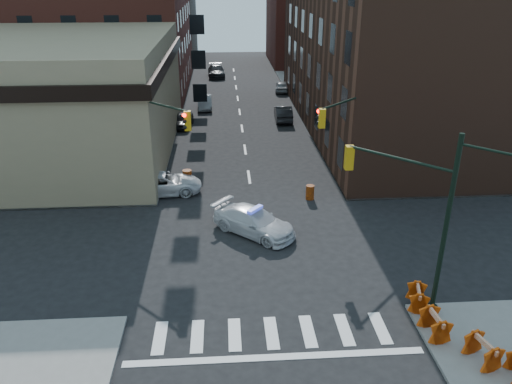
{
  "coord_description": "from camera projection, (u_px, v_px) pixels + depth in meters",
  "views": [
    {
      "loc": [
        -1.72,
        -22.89,
        13.46
      ],
      "look_at": [
        -0.01,
        2.4,
        2.2
      ],
      "focal_mm": 35.0,
      "sensor_mm": 36.0,
      "label": 1
    }
  ],
  "objects": [
    {
      "name": "bank_building",
      "position": [
        25.0,
        97.0,
        38.62
      ],
      "size": [
        22.0,
        22.0,
        9.0
      ],
      "primitive_type": "cube",
      "color": "#8A7A5A",
      "rests_on": "ground"
    },
    {
      "name": "filler_ne",
      "position": [
        322.0,
        23.0,
        77.75
      ],
      "size": [
        16.0,
        16.0,
        12.0
      ],
      "primitive_type": "cube",
      "color": "maroon",
      "rests_on": "ground"
    },
    {
      "name": "barricade_se_b",
      "position": [
        435.0,
        325.0,
        19.7
      ],
      "size": [
        0.79,
        1.42,
        1.02
      ],
      "primitive_type": null,
      "rotation": [
        0.0,
        0.0,
        1.65
      ],
      "color": "#EE4C0B",
      "rests_on": "sidewalk_se"
    },
    {
      "name": "pedestrian_a",
      "position": [
        82.0,
        185.0,
        31.28
      ],
      "size": [
        0.76,
        0.53,
        1.98
      ],
      "primitive_type": "imported",
      "rotation": [
        0.0,
        0.0,
        -0.08
      ],
      "color": "black",
      "rests_on": "sidewalk_nw"
    },
    {
      "name": "signal_pole_nw",
      "position": [
        153.0,
        141.0,
        29.19
      ],
      "size": [
        3.58,
        3.67,
        8.0
      ],
      "rotation": [
        0.0,
        0.0,
        -0.79
      ],
      "color": "black",
      "rests_on": "sidewalk_nw"
    },
    {
      "name": "sidewalk_nw",
      "position": [
        29.0,
        104.0,
        54.86
      ],
      "size": [
        34.0,
        54.5,
        0.15
      ],
      "primitive_type": "cube",
      "color": "gray",
      "rests_on": "ground"
    },
    {
      "name": "barricade_se_c",
      "position": [
        483.0,
        351.0,
        18.32
      ],
      "size": [
        1.0,
        1.48,
        1.02
      ],
      "primitive_type": null,
      "rotation": [
        0.0,
        0.0,
        1.83
      ],
      "color": "red",
      "rests_on": "sidewalk_se"
    },
    {
      "name": "tree_ne_far",
      "position": [
        303.0,
        67.0,
        56.49
      ],
      "size": [
        3.0,
        3.0,
        4.85
      ],
      "color": "black",
      "rests_on": "sidewalk_ne"
    },
    {
      "name": "parked_car_enear",
      "position": [
        283.0,
        113.0,
        48.7
      ],
      "size": [
        1.72,
        4.54,
        1.48
      ],
      "primitive_type": "imported",
      "rotation": [
        0.0,
        0.0,
        3.11
      ],
      "color": "black",
      "rests_on": "ground"
    },
    {
      "name": "commercial_row_ne",
      "position": [
        385.0,
        49.0,
        44.92
      ],
      "size": [
        14.0,
        34.0,
        14.0
      ],
      "primitive_type": "cube",
      "color": "#48291D",
      "rests_on": "ground"
    },
    {
      "name": "sidewalk_ne",
      "position": [
        436.0,
        97.0,
        57.69
      ],
      "size": [
        34.0,
        54.5,
        0.15
      ],
      "primitive_type": "cube",
      "color": "gray",
      "rests_on": "ground"
    },
    {
      "name": "pedestrian_c",
      "position": [
        87.0,
        182.0,
        32.06
      ],
      "size": [
        1.0,
        1.02,
        1.72
      ],
      "primitive_type": "imported",
      "rotation": [
        0.0,
        0.0,
        0.81
      ],
      "color": "#1F272F",
      "rests_on": "sidewalk_nw"
    },
    {
      "name": "parked_car_efar",
      "position": [
        282.0,
        86.0,
        60.41
      ],
      "size": [
        2.04,
        4.06,
        1.33
      ],
      "primitive_type": "imported",
      "rotation": [
        0.0,
        0.0,
        3.02
      ],
      "color": "gray",
      "rests_on": "ground"
    },
    {
      "name": "signal_pole_se",
      "position": [
        420.0,
        213.0,
        19.91
      ],
      "size": [
        5.4,
        5.27,
        8.0
      ],
      "rotation": [
        0.0,
        0.0,
        2.36
      ],
      "color": "black",
      "rests_on": "sidewalk_se"
    },
    {
      "name": "signal_pole_ne",
      "position": [
        350.0,
        137.0,
        29.92
      ],
      "size": [
        3.67,
        3.58,
        8.0
      ],
      "rotation": [
        0.0,
        0.0,
        -2.36
      ],
      "color": "black",
      "rests_on": "sidewalk_ne"
    },
    {
      "name": "barricade_nw_a",
      "position": [
        111.0,
        190.0,
        31.95
      ],
      "size": [
        1.29,
        0.74,
        0.93
      ],
      "primitive_type": null,
      "rotation": [
        0.0,
        0.0,
        -0.1
      ],
      "color": "#D24009",
      "rests_on": "sidewalk_nw"
    },
    {
      "name": "barricade_nw_b",
      "position": [
        70.0,
        184.0,
        32.74
      ],
      "size": [
        1.39,
        0.71,
        1.03
      ],
      "primitive_type": null,
      "rotation": [
        0.0,
        0.0,
        -0.01
      ],
      "color": "orange",
      "rests_on": "sidewalk_nw"
    },
    {
      "name": "parked_car_wdeep",
      "position": [
        216.0,
        71.0,
        68.94
      ],
      "size": [
        2.49,
        5.56,
        1.58
      ],
      "primitive_type": "imported",
      "rotation": [
        0.0,
        0.0,
        0.05
      ],
      "color": "black",
      "rests_on": "ground"
    },
    {
      "name": "barrel_bank",
      "position": [
        187.0,
        178.0,
        33.97
      ],
      "size": [
        0.65,
        0.65,
        1.1
      ],
      "primitive_type": "cylinder",
      "rotation": [
        0.0,
        0.0,
        0.04
      ],
      "color": "#D9500A",
      "rests_on": "ground"
    },
    {
      "name": "barrel_road",
      "position": [
        310.0,
        192.0,
        31.95
      ],
      "size": [
        0.59,
        0.59,
        0.94
      ],
      "primitive_type": "cylinder",
      "rotation": [
        0.0,
        0.0,
        -0.14
      ],
      "color": "#DE550A",
      "rests_on": "ground"
    },
    {
      "name": "tree_ne_near",
      "position": [
        316.0,
        81.0,
        49.2
      ],
      "size": [
        3.0,
        3.0,
        4.85
      ],
      "color": "black",
      "rests_on": "sidewalk_ne"
    },
    {
      "name": "pickup",
      "position": [
        163.0,
        183.0,
        32.7
      ],
      "size": [
        5.28,
        2.81,
        1.41
      ],
      "primitive_type": "imported",
      "rotation": [
        0.0,
        0.0,
        1.66
      ],
      "color": "silver",
      "rests_on": "ground"
    },
    {
      "name": "filler_nw",
      "position": [
        130.0,
        9.0,
        78.75
      ],
      "size": [
        20.0,
        18.0,
        16.0
      ],
      "primitive_type": "cube",
      "color": "brown",
      "rests_on": "ground"
    },
    {
      "name": "ground",
      "position": [
        259.0,
        248.0,
        26.45
      ],
      "size": [
        140.0,
        140.0,
        0.0
      ],
      "primitive_type": "plane",
      "color": "black",
      "rests_on": "ground"
    },
    {
      "name": "police_car",
      "position": [
        254.0,
        222.0,
        27.69
      ],
      "size": [
        5.07,
        4.78,
        1.44
      ],
      "primitive_type": "imported",
      "rotation": [
        0.0,
        0.0,
        0.85
      ],
      "color": "silver",
      "rests_on": "ground"
    },
    {
      "name": "barricade_se_a",
      "position": [
        418.0,
        298.0,
        21.39
      ],
      "size": [
        0.93,
        1.39,
        0.96
      ],
      "primitive_type": null,
      "rotation": [
        0.0,
        0.0,
        1.32
      ],
      "color": "red",
      "rests_on": "sidewalk_se"
    },
    {
      "name": "pedestrian_b",
      "position": [
        54.0,
        193.0,
        30.79
      ],
      "size": [
        0.84,
        0.7,
        1.56
      ],
      "primitive_type": "imported",
      "rotation": [
        0.0,
        0.0,
        0.16
      ],
      "color": "black",
      "rests_on": "sidewalk_nw"
    },
    {
      "name": "parked_car_wfar",
      "position": [
        205.0,
        102.0,
        52.98
      ],
      "size": [
        1.61,
        4.2,
        1.37
      ],
      "primitive_type": "imported",
      "rotation": [
        0.0,
        0.0,
        0.04
      ],
      "color": "gray",
      "rests_on": "ground"
    },
    {
      "name": "parked_car_wnear",
      "position": [
        183.0,
        120.0,
        46.75
      ],
      "size": [
        1.99,
        4.1,
        1.35
      ],
      "primitive_type": "imported",
      "rotation": [
        0.0,
        0.0,
        -0.1
      ],
      "color": "black",
      "rests_on": "ground"
    }
  ]
}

